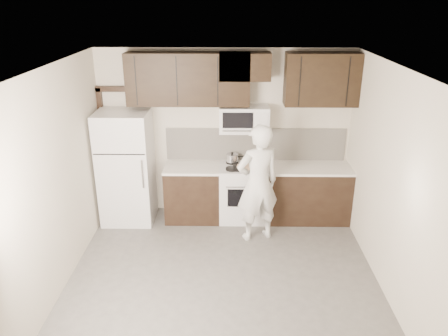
{
  "coord_description": "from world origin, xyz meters",
  "views": [
    {
      "loc": [
        0.09,
        -4.48,
        3.45
      ],
      "look_at": [
        0.01,
        0.9,
        1.29
      ],
      "focal_mm": 35.0,
      "sensor_mm": 36.0,
      "label": 1
    }
  ],
  "objects_px": {
    "person": "(258,184)",
    "stove": "(243,192)",
    "microwave": "(244,119)",
    "refrigerator": "(126,167)"
  },
  "relations": [
    {
      "from": "stove",
      "to": "person",
      "type": "bearing_deg",
      "value": -73.23
    },
    {
      "from": "refrigerator",
      "to": "person",
      "type": "relative_size",
      "value": 1.01
    },
    {
      "from": "person",
      "to": "stove",
      "type": "bearing_deg",
      "value": -94.12
    },
    {
      "from": "microwave",
      "to": "person",
      "type": "height_order",
      "value": "microwave"
    },
    {
      "from": "stove",
      "to": "microwave",
      "type": "bearing_deg",
      "value": 90.1
    },
    {
      "from": "refrigerator",
      "to": "person",
      "type": "height_order",
      "value": "refrigerator"
    },
    {
      "from": "stove",
      "to": "refrigerator",
      "type": "distance_m",
      "value": 1.9
    },
    {
      "from": "stove",
      "to": "refrigerator",
      "type": "relative_size",
      "value": 0.52
    },
    {
      "from": "microwave",
      "to": "person",
      "type": "bearing_deg",
      "value": -75.74
    },
    {
      "from": "person",
      "to": "microwave",
      "type": "bearing_deg",
      "value": -96.63
    }
  ]
}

